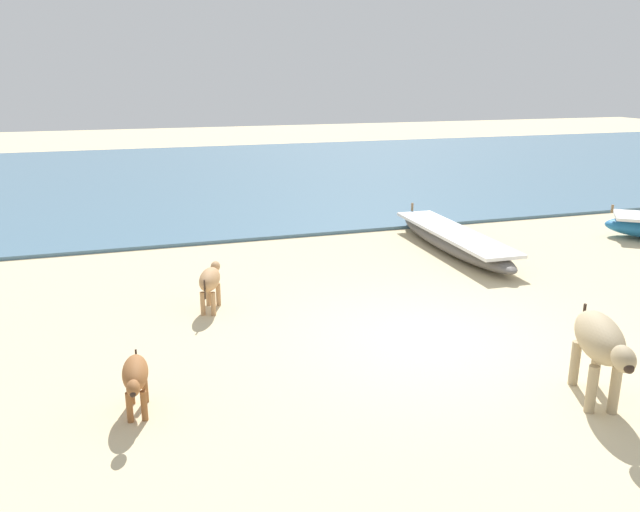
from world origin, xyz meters
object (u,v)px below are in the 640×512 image
fishing_boat_1 (453,240)px  calf_near_tan (210,280)px  cow_adult_dun (600,342)px  calf_far_brown (135,376)px

fishing_boat_1 → calf_near_tan: (-5.68, -2.01, 0.27)m
cow_adult_dun → calf_far_brown: cow_adult_dun is taller
cow_adult_dun → fishing_boat_1: bearing=-171.1°
fishing_boat_1 → calf_near_tan: 6.03m
fishing_boat_1 → cow_adult_dun: bearing=166.8°
cow_adult_dun → calf_near_tan: 5.99m
cow_adult_dun → calf_near_tan: size_ratio=1.46×
fishing_boat_1 → calf_near_tan: size_ratio=4.56×
calf_far_brown → cow_adult_dun: bearing=79.4°
fishing_boat_1 → cow_adult_dun: (-1.73, -6.50, 0.51)m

